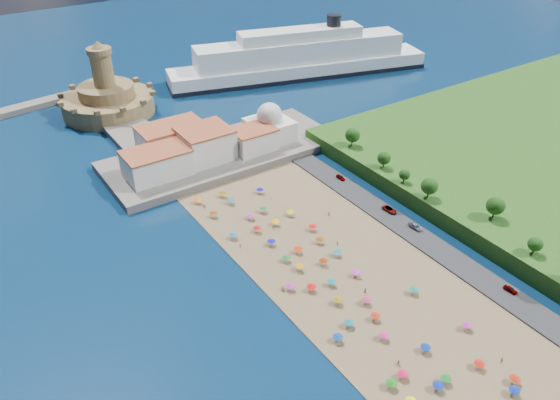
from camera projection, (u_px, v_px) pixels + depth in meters
ground at (318, 268)px, 153.83m from camera, size 700.00×700.00×0.00m
terrace at (223, 153)px, 208.70m from camera, size 90.00×36.00×3.00m
jetty at (135, 135)px, 222.97m from camera, size 18.00×70.00×2.40m
waterfront_buildings at (190, 147)px, 199.58m from camera, size 57.00×29.00×11.00m
domed_building at (270, 125)px, 212.65m from camera, size 16.00×16.00×15.00m
fortress at (108, 99)px, 240.97m from camera, size 40.00×40.00×32.40m
cruise_ship at (300, 59)px, 280.18m from camera, size 136.67×55.40×29.73m
beach_parasols at (340, 287)px, 143.85m from camera, size 32.20×117.65×2.20m
beachgoers at (306, 257)px, 156.29m from camera, size 33.57×96.27×1.89m
parked_cars at (403, 218)px, 172.04m from camera, size 2.59×74.68×1.40m
hillside_trees at (466, 203)px, 163.63m from camera, size 15.18×109.70×7.15m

